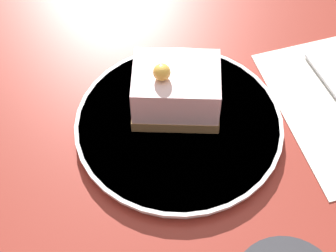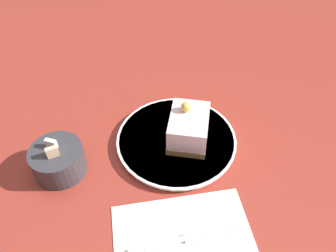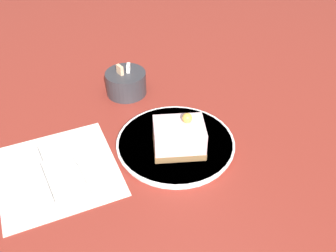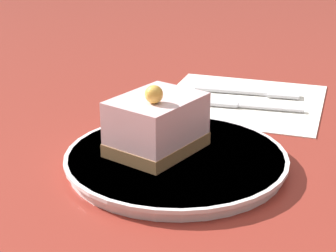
{
  "view_description": "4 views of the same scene",
  "coord_description": "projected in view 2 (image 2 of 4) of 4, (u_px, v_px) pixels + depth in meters",
  "views": [
    {
      "loc": [
        0.09,
        0.35,
        0.53
      ],
      "look_at": [
        0.0,
        -0.0,
        0.04
      ],
      "focal_mm": 60.0,
      "sensor_mm": 36.0,
      "label": 1
    },
    {
      "loc": [
        -0.44,
        0.05,
        0.51
      ],
      "look_at": [
        -0.01,
        -0.01,
        0.05
      ],
      "focal_mm": 35.0,
      "sensor_mm": 36.0,
      "label": 2
    },
    {
      "loc": [
        -0.23,
        -0.54,
        0.52
      ],
      "look_at": [
        -0.03,
        -0.02,
        0.06
      ],
      "focal_mm": 40.0,
      "sensor_mm": 36.0,
      "label": 3
    },
    {
      "loc": [
        0.5,
        0.17,
        0.26
      ],
      "look_at": [
        0.0,
        -0.02,
        0.05
      ],
      "focal_mm": 60.0,
      "sensor_mm": 36.0,
      "label": 4
    }
  ],
  "objects": [
    {
      "name": "plate",
      "position": [
        176.0,
        140.0,
        0.66
      ],
      "size": [
        0.24,
        0.24,
        0.01
      ],
      "color": "white",
      "rests_on": "ground_plane"
    },
    {
      "name": "ground_plane",
      "position": [
        165.0,
        139.0,
        0.67
      ],
      "size": [
        4.0,
        4.0,
        0.0
      ],
      "primitive_type": "plane",
      "color": "maroon"
    },
    {
      "name": "knife",
      "position": [
        194.0,
        236.0,
        0.52
      ],
      "size": [
        0.03,
        0.18,
        0.0
      ],
      "rotation": [
        0.0,
        0.0,
        0.12
      ],
      "color": "silver",
      "rests_on": "napkin"
    },
    {
      "name": "sugar_bowl",
      "position": [
        58.0,
        160.0,
        0.6
      ],
      "size": [
        0.1,
        0.1,
        0.08
      ],
      "color": "#333338",
      "rests_on": "ground_plane"
    },
    {
      "name": "cake_slice",
      "position": [
        189.0,
        128.0,
        0.63
      ],
      "size": [
        0.12,
        0.1,
        0.08
      ],
      "rotation": [
        0.0,
        0.0,
        -0.28
      ],
      "color": "olive",
      "rests_on": "plate"
    }
  ]
}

